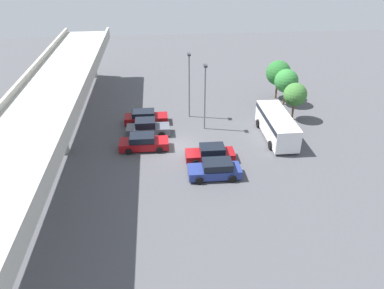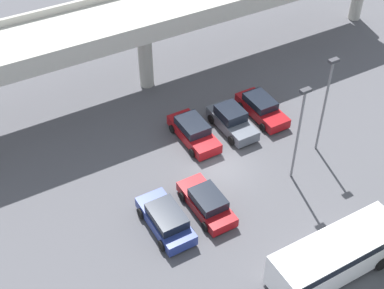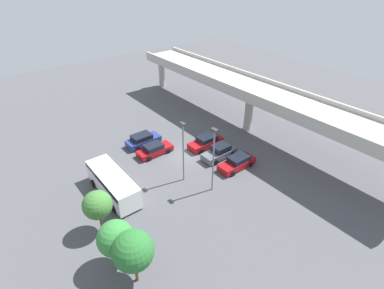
# 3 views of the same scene
# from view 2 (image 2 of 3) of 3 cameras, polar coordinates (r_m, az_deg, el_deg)

# --- Properties ---
(ground_plane) EXTENTS (96.78, 96.78, 0.00)m
(ground_plane) POSITION_cam_2_polar(r_m,az_deg,el_deg) (36.85, 3.06, -2.53)
(ground_plane) COLOR #4C4C51
(highway_overpass) EXTENTS (46.31, 6.10, 7.19)m
(highway_overpass) POSITION_cam_2_polar(r_m,az_deg,el_deg) (41.46, -5.27, 13.15)
(highway_overpass) COLOR #ADAAA0
(highway_overpass) RESTS_ON ground_plane
(parked_car_0) EXTENTS (2.19, 4.61, 1.57)m
(parked_car_0) POSITION_cam_2_polar(r_m,az_deg,el_deg) (32.72, -2.81, -7.97)
(parked_car_0) COLOR navy
(parked_car_0) RESTS_ON ground_plane
(parked_car_1) EXTENTS (2.09, 4.62, 1.45)m
(parked_car_1) POSITION_cam_2_polar(r_m,az_deg,el_deg) (33.70, 1.59, -6.19)
(parked_car_1) COLOR maroon
(parked_car_1) RESTS_ON ground_plane
(parked_car_2) EXTENTS (2.15, 4.83, 1.56)m
(parked_car_2) POSITION_cam_2_polar(r_m,az_deg,el_deg) (38.55, 0.15, 1.39)
(parked_car_2) COLOR maroon
(parked_car_2) RESTS_ON ground_plane
(parked_car_3) EXTENTS (2.12, 4.53, 1.72)m
(parked_car_3) POSITION_cam_2_polar(r_m,az_deg,el_deg) (39.54, 4.26, 2.57)
(parked_car_3) COLOR #515660
(parked_car_3) RESTS_ON ground_plane
(parked_car_4) EXTENTS (2.08, 4.80, 1.48)m
(parked_car_4) POSITION_cam_2_polar(r_m,az_deg,el_deg) (41.10, 7.42, 3.90)
(parked_car_4) COLOR maroon
(parked_car_4) RESTS_ON ground_plane
(shuttle_bus) EXTENTS (7.96, 2.80, 2.52)m
(shuttle_bus) POSITION_cam_2_polar(r_m,az_deg,el_deg) (31.18, 15.17, -11.21)
(shuttle_bus) COLOR white
(shuttle_bus) RESTS_ON ground_plane
(lamp_post_near_aisle) EXTENTS (0.70, 0.35, 7.22)m
(lamp_post_near_aisle) POSITION_cam_2_polar(r_m,az_deg,el_deg) (34.03, 11.37, 1.80)
(lamp_post_near_aisle) COLOR slate
(lamp_post_near_aisle) RESTS_ON ground_plane
(lamp_post_mid_lot) EXTENTS (0.70, 0.35, 7.48)m
(lamp_post_mid_lot) POSITION_cam_2_polar(r_m,az_deg,el_deg) (36.58, 14.09, 4.77)
(lamp_post_mid_lot) COLOR slate
(lamp_post_mid_lot) RESTS_ON ground_plane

